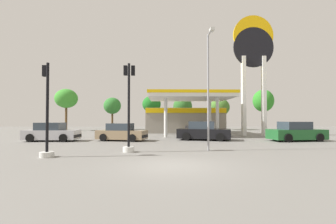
{
  "coord_description": "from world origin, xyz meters",
  "views": [
    {
      "loc": [
        -0.41,
        -10.09,
        1.97
      ],
      "look_at": [
        0.09,
        13.11,
        2.52
      ],
      "focal_mm": 26.1,
      "sensor_mm": 36.0,
      "label": 1
    }
  ],
  "objects_px": {
    "tree_0": "(66,99)",
    "tree_4": "(220,107)",
    "car_0": "(204,132)",
    "car_1": "(52,133)",
    "tree_1": "(112,106)",
    "tree_2": "(152,104)",
    "station_pole_sign": "(253,58)",
    "tree_3": "(183,107)",
    "tree_5": "(263,101)",
    "car_3": "(122,133)",
    "car_2": "(296,132)",
    "traffic_signal_1": "(47,126)",
    "corner_streetlamp": "(209,80)",
    "traffic_signal_0": "(129,117)"
  },
  "relations": [
    {
      "from": "car_0",
      "to": "car_1",
      "type": "xyz_separation_m",
      "value": [
        -13.04,
        -0.66,
        -0.04
      ]
    },
    {
      "from": "tree_0",
      "to": "traffic_signal_0",
      "type": "bearing_deg",
      "value": -61.45
    },
    {
      "from": "tree_1",
      "to": "tree_3",
      "type": "height_order",
      "value": "tree_1"
    },
    {
      "from": "traffic_signal_0",
      "to": "tree_3",
      "type": "bearing_deg",
      "value": 78.01
    },
    {
      "from": "station_pole_sign",
      "to": "car_0",
      "type": "distance_m",
      "value": 11.43
    },
    {
      "from": "car_1",
      "to": "tree_5",
      "type": "relative_size",
      "value": 0.67
    },
    {
      "from": "traffic_signal_0",
      "to": "tree_3",
      "type": "xyz_separation_m",
      "value": [
        5.07,
        23.85,
        1.65
      ]
    },
    {
      "from": "car_0",
      "to": "car_3",
      "type": "height_order",
      "value": "car_0"
    },
    {
      "from": "tree_1",
      "to": "tree_2",
      "type": "height_order",
      "value": "tree_2"
    },
    {
      "from": "car_1",
      "to": "tree_4",
      "type": "xyz_separation_m",
      "value": [
        18.74,
        18.82,
        2.97
      ]
    },
    {
      "from": "car_1",
      "to": "traffic_signal_0",
      "type": "bearing_deg",
      "value": -42.29
    },
    {
      "from": "car_1",
      "to": "tree_2",
      "type": "relative_size",
      "value": 0.81
    },
    {
      "from": "station_pole_sign",
      "to": "tree_1",
      "type": "xyz_separation_m",
      "value": [
        -18.43,
        13.77,
        -4.71
      ]
    },
    {
      "from": "car_3",
      "to": "tree_4",
      "type": "relative_size",
      "value": 0.87
    },
    {
      "from": "tree_3",
      "to": "traffic_signal_0",
      "type": "bearing_deg",
      "value": -101.99
    },
    {
      "from": "station_pole_sign",
      "to": "tree_4",
      "type": "height_order",
      "value": "station_pole_sign"
    },
    {
      "from": "tree_3",
      "to": "corner_streetlamp",
      "type": "xyz_separation_m",
      "value": [
        -0.36,
        -23.54,
        0.54
      ]
    },
    {
      "from": "car_1",
      "to": "tree_2",
      "type": "xyz_separation_m",
      "value": [
        7.63,
        17.73,
        3.39
      ]
    },
    {
      "from": "car_2",
      "to": "tree_1",
      "type": "height_order",
      "value": "tree_1"
    },
    {
      "from": "traffic_signal_0",
      "to": "tree_5",
      "type": "height_order",
      "value": "tree_5"
    },
    {
      "from": "tree_0",
      "to": "tree_4",
      "type": "bearing_deg",
      "value": 4.34
    },
    {
      "from": "car_3",
      "to": "traffic_signal_0",
      "type": "height_order",
      "value": "traffic_signal_0"
    },
    {
      "from": "tree_4",
      "to": "car_2",
      "type": "bearing_deg",
      "value": -84.11
    },
    {
      "from": "station_pole_sign",
      "to": "tree_3",
      "type": "height_order",
      "value": "station_pole_sign"
    },
    {
      "from": "car_1",
      "to": "car_3",
      "type": "relative_size",
      "value": 0.99
    },
    {
      "from": "tree_4",
      "to": "tree_5",
      "type": "bearing_deg",
      "value": 1.38
    },
    {
      "from": "station_pole_sign",
      "to": "car_1",
      "type": "relative_size",
      "value": 3.03
    },
    {
      "from": "tree_0",
      "to": "tree_2",
      "type": "relative_size",
      "value": 1.18
    },
    {
      "from": "station_pole_sign",
      "to": "tree_5",
      "type": "bearing_deg",
      "value": 63.55
    },
    {
      "from": "corner_streetlamp",
      "to": "station_pole_sign",
      "type": "bearing_deg",
      "value": 59.19
    },
    {
      "from": "tree_0",
      "to": "corner_streetlamp",
      "type": "height_order",
      "value": "corner_streetlamp"
    },
    {
      "from": "car_0",
      "to": "tree_0",
      "type": "relative_size",
      "value": 0.77
    },
    {
      "from": "station_pole_sign",
      "to": "corner_streetlamp",
      "type": "height_order",
      "value": "station_pole_sign"
    },
    {
      "from": "tree_0",
      "to": "car_0",
      "type": "bearing_deg",
      "value": -41.4
    },
    {
      "from": "tree_3",
      "to": "tree_5",
      "type": "bearing_deg",
      "value": 8.06
    },
    {
      "from": "car_3",
      "to": "corner_streetlamp",
      "type": "relative_size",
      "value": 0.63
    },
    {
      "from": "station_pole_sign",
      "to": "tree_4",
      "type": "distance_m",
      "value": 13.91
    },
    {
      "from": "tree_0",
      "to": "traffic_signal_1",
      "type": "bearing_deg",
      "value": -70.44
    },
    {
      "from": "tree_3",
      "to": "tree_5",
      "type": "relative_size",
      "value": 0.8
    },
    {
      "from": "car_2",
      "to": "tree_5",
      "type": "bearing_deg",
      "value": 74.7
    },
    {
      "from": "tree_5",
      "to": "corner_streetlamp",
      "type": "distance_m",
      "value": 29.0
    },
    {
      "from": "car_2",
      "to": "traffic_signal_1",
      "type": "xyz_separation_m",
      "value": [
        -17.15,
        -8.11,
        0.8
      ]
    },
    {
      "from": "car_2",
      "to": "station_pole_sign",
      "type": "bearing_deg",
      "value": 101.21
    },
    {
      "from": "traffic_signal_1",
      "to": "tree_1",
      "type": "distance_m",
      "value": 28.33
    },
    {
      "from": "tree_0",
      "to": "tree_2",
      "type": "bearing_deg",
      "value": 3.29
    },
    {
      "from": "station_pole_sign",
      "to": "corner_streetlamp",
      "type": "distance_m",
      "value": 14.99
    },
    {
      "from": "car_3",
      "to": "tree_3",
      "type": "relative_size",
      "value": 0.84
    },
    {
      "from": "tree_5",
      "to": "corner_streetlamp",
      "type": "bearing_deg",
      "value": -118.6
    },
    {
      "from": "station_pole_sign",
      "to": "tree_0",
      "type": "xyz_separation_m",
      "value": [
        -24.96,
        11.14,
        -3.73
      ]
    },
    {
      "from": "car_0",
      "to": "car_3",
      "type": "xyz_separation_m",
      "value": [
        -7.18,
        -0.45,
        -0.07
      ]
    }
  ]
}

